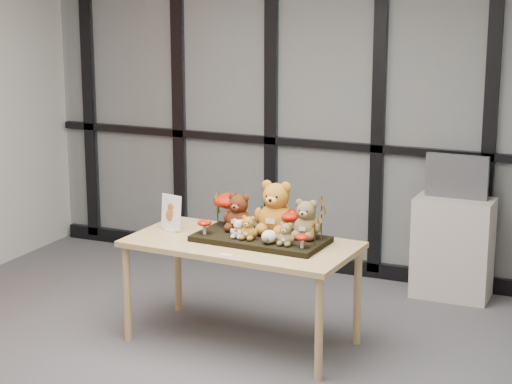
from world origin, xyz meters
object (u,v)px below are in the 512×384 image
at_px(display_table, 242,252).
at_px(monitor, 457,176).
at_px(mushroom_front_left, 205,226).
at_px(cabinet, 453,248).
at_px(sign_holder, 171,215).
at_px(bear_white_bow, 238,227).
at_px(bear_pooh_yellow, 276,205).
at_px(bear_small_yellow, 248,226).
at_px(mushroom_front_right, 302,240).
at_px(bear_tan_back, 306,217).
at_px(mushroom_back_right, 290,221).
at_px(bear_beige_small, 286,233).
at_px(mushroom_back_left, 230,208).
at_px(bear_brown_medium, 239,210).
at_px(diorama_tray, 261,239).
at_px(plush_cream_hedgehog, 269,236).

xyz_separation_m(display_table, monitor, (1.07, 1.46, 0.30)).
distance_m(mushroom_front_left, cabinet, 2.03).
relative_size(sign_holder, cabinet, 0.32).
bearing_deg(bear_white_bow, cabinet, 57.46).
bearing_deg(bear_pooh_yellow, bear_small_yellow, -114.63).
bearing_deg(mushroom_front_right, bear_white_bow, 174.89).
height_order(bear_tan_back, bear_small_yellow, bear_tan_back).
distance_m(bear_small_yellow, monitor, 1.81).
distance_m(bear_pooh_yellow, bear_small_yellow, 0.25).
height_order(mushroom_back_right, mushroom_front_left, mushroom_back_right).
bearing_deg(bear_small_yellow, bear_pooh_yellow, 65.37).
height_order(bear_pooh_yellow, mushroom_back_right, bear_pooh_yellow).
height_order(bear_small_yellow, bear_beige_small, bear_small_yellow).
relative_size(mushroom_back_right, cabinet, 0.24).
bearing_deg(mushroom_back_right, mushroom_back_left, 173.03).
bearing_deg(bear_white_bow, bear_brown_medium, 116.83).
distance_m(bear_pooh_yellow, bear_white_bow, 0.30).
bearing_deg(diorama_tray, monitor, 59.12).
xyz_separation_m(bear_brown_medium, cabinet, (1.14, 1.32, -0.48)).
height_order(plush_cream_hedgehog, sign_holder, sign_holder).
relative_size(bear_small_yellow, monitor, 0.37).
bearing_deg(bear_brown_medium, sign_holder, -167.21).
height_order(display_table, bear_brown_medium, bear_brown_medium).
bearing_deg(mushroom_front_right, plush_cream_hedgehog, 177.70).
distance_m(bear_tan_back, bear_small_yellow, 0.37).
xyz_separation_m(bear_small_yellow, mushroom_back_right, (0.20, 0.20, 0.01)).
bearing_deg(cabinet, mushroom_back_right, -121.74).
bearing_deg(mushroom_front_left, diorama_tray, 14.96).
height_order(bear_brown_medium, bear_small_yellow, bear_brown_medium).
relative_size(bear_small_yellow, mushroom_front_right, 1.72).
height_order(bear_small_yellow, mushroom_front_left, bear_small_yellow).
bearing_deg(diorama_tray, sign_holder, -176.67).
height_order(mushroom_front_left, mushroom_front_right, mushroom_front_left).
relative_size(bear_beige_small, cabinet, 0.21).
xyz_separation_m(display_table, mushroom_front_left, (-0.24, -0.05, 0.16)).
bearing_deg(bear_beige_small, plush_cream_hedgehog, -171.75).
xyz_separation_m(sign_holder, monitor, (1.61, 1.42, 0.12)).
relative_size(diorama_tray, bear_pooh_yellow, 2.21).
bearing_deg(bear_tan_back, bear_small_yellow, -147.68).
bearing_deg(display_table, bear_beige_small, -8.11).
bearing_deg(monitor, bear_beige_small, -115.56).
distance_m(diorama_tray, plush_cream_hedgehog, 0.18).
bearing_deg(sign_holder, bear_white_bow, 5.33).
distance_m(mushroom_front_right, cabinet, 1.70).
distance_m(mushroom_back_right, sign_holder, 0.82).
height_order(diorama_tray, mushroom_back_right, mushroom_back_right).
bearing_deg(display_table, mushroom_front_left, -166.18).
bearing_deg(mushroom_back_left, mushroom_back_right, -6.97).
distance_m(mushroom_back_right, monitor, 1.53).
height_order(display_table, mushroom_back_right, mushroom_back_right).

